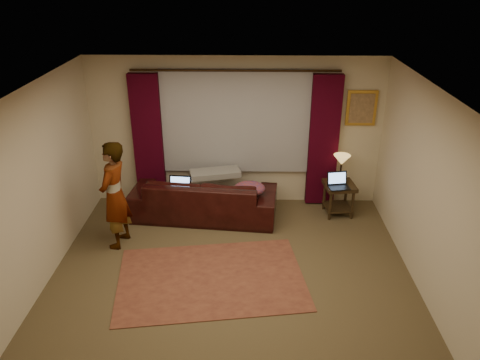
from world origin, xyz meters
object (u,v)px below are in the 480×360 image
object	(u,v)px
sofa	(204,190)
end_table	(338,199)
laptop_sofa	(178,187)
tiffany_lamp	(341,168)
laptop_table	(339,181)
person	(115,195)

from	to	relation	value
sofa	end_table	size ratio (longest dim) A/B	4.24
end_table	laptop_sofa	bearing A→B (deg)	-174.19
sofa	tiffany_lamp	xyz separation A→B (m)	(2.31, 0.28, 0.31)
laptop_sofa	laptop_table	size ratio (longest dim) A/B	1.09
sofa	person	xyz separation A→B (m)	(-1.23, -0.90, 0.35)
person	sofa	bearing A→B (deg)	136.67
sofa	tiffany_lamp	size ratio (longest dim) A/B	5.33
laptop_sofa	tiffany_lamp	size ratio (longest dim) A/B	0.87
laptop_sofa	end_table	distance (m)	2.72
laptop_table	person	bearing A→B (deg)	-175.55
laptop_table	sofa	bearing A→B (deg)	169.51
sofa	laptop_sofa	size ratio (longest dim) A/B	6.11
sofa	laptop_table	distance (m)	2.25
laptop_table	person	xyz separation A→B (m)	(-3.47, -0.86, 0.14)
end_table	laptop_table	size ratio (longest dim) A/B	1.58
tiffany_lamp	person	bearing A→B (deg)	-161.54
end_table	tiffany_lamp	distance (m)	0.54
tiffany_lamp	person	world-z (taller)	person
laptop_sofa	person	bearing A→B (deg)	-132.63
end_table	laptop_table	bearing A→B (deg)	-106.06
laptop_table	person	size ratio (longest dim) A/B	0.22
laptop_sofa	laptop_table	bearing A→B (deg)	8.11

